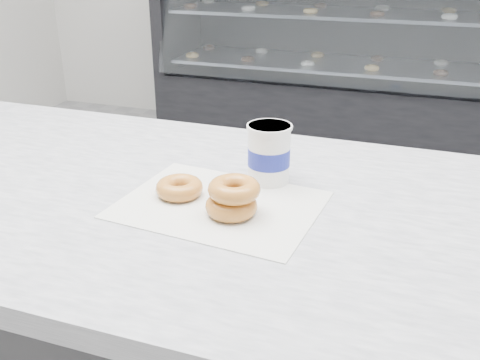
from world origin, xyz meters
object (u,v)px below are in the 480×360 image
object	(u,v)px
donut_stack	(233,197)
coffee_cup	(269,153)
donut_single	(179,188)
display_case	(342,78)

from	to	relation	value
donut_stack	coffee_cup	world-z (taller)	coffee_cup
donut_stack	coffee_cup	xyz separation A→B (m)	(0.02, 0.15, 0.03)
donut_stack	donut_single	bearing A→B (deg)	162.54
display_case	donut_single	xyz separation A→B (m)	(0.12, -2.74, 0.43)
display_case	coffee_cup	world-z (taller)	display_case
donut_single	coffee_cup	xyz separation A→B (m)	(0.13, 0.12, 0.04)
display_case	donut_single	bearing A→B (deg)	-87.43
donut_single	donut_stack	distance (m)	0.12
donut_single	display_case	bearing A→B (deg)	92.57
display_case	coffee_cup	xyz separation A→B (m)	(0.26, -2.62, 0.47)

